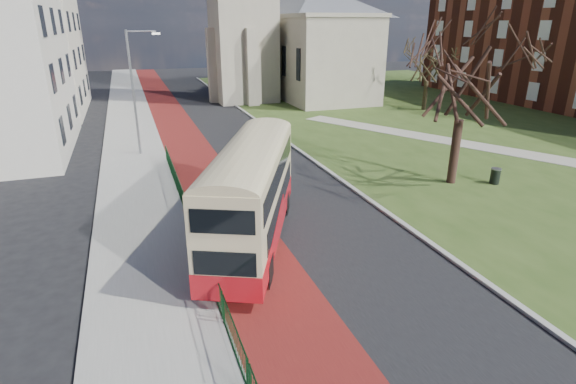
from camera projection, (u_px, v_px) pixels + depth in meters
name	position (u px, v px, depth m)	size (l,w,h in m)	color
ground	(292.00, 273.00, 16.32)	(160.00, 160.00, 0.00)	black
road_carriageway	(221.00, 141.00, 34.41)	(9.00, 120.00, 0.01)	black
bus_lane	(186.00, 144.00, 33.57)	(3.40, 120.00, 0.01)	#591414
pavement_west	(132.00, 148.00, 32.37)	(4.00, 120.00, 0.12)	gray
kerb_west	(161.00, 145.00, 32.99)	(0.25, 120.00, 0.13)	#999993
kerb_east	(271.00, 130.00, 37.59)	(0.25, 80.00, 0.13)	#999993
grass_green	(465.00, 115.00, 43.82)	(40.00, 80.00, 0.04)	#31481A
footpath	(512.00, 152.00, 31.36)	(2.20, 36.00, 0.03)	#9E998C
pedestrian_railing	(193.00, 227.00, 18.73)	(0.07, 24.00, 1.12)	black
street_block_far	(22.00, 53.00, 43.40)	(10.30, 16.30, 11.50)	#BAB39D
streetlamp	(135.00, 87.00, 29.20)	(2.13, 0.18, 8.00)	gray
bus	(252.00, 190.00, 17.74)	(6.16, 9.80, 4.08)	#AD1017
winter_tree_near	(466.00, 66.00, 23.20)	(6.38, 6.38, 9.21)	#332019
winter_tree_far	(429.00, 58.00, 44.79)	(6.64, 6.64, 7.49)	#332919
litter_bin	(495.00, 176.00, 25.10)	(0.56, 0.56, 0.89)	black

